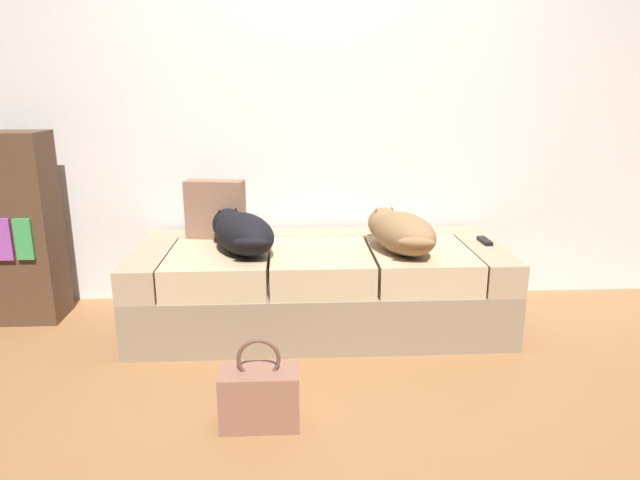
% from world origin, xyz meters
% --- Properties ---
extents(ground_plane, '(10.00, 10.00, 0.00)m').
position_xyz_m(ground_plane, '(0.00, 0.00, 0.00)').
color(ground_plane, '#97643B').
extents(back_wall, '(6.40, 0.10, 2.80)m').
position_xyz_m(back_wall, '(0.00, 1.58, 1.40)').
color(back_wall, silver).
rests_on(back_wall, ground).
extents(couch, '(2.06, 0.86, 0.47)m').
position_xyz_m(couch, '(0.00, 1.05, 0.23)').
color(couch, '#8A765D').
rests_on(couch, ground).
extents(dog_dark, '(0.46, 0.61, 0.22)m').
position_xyz_m(dog_dark, '(-0.43, 0.96, 0.58)').
color(dog_dark, black).
rests_on(dog_dark, couch).
extents(dog_tan, '(0.41, 0.62, 0.22)m').
position_xyz_m(dog_tan, '(0.43, 0.93, 0.58)').
color(dog_tan, olive).
rests_on(dog_tan, couch).
extents(tv_remote, '(0.05, 0.15, 0.02)m').
position_xyz_m(tv_remote, '(0.95, 1.07, 0.48)').
color(tv_remote, black).
rests_on(tv_remote, couch).
extents(throw_pillow, '(0.35, 0.17, 0.34)m').
position_xyz_m(throw_pillow, '(-0.60, 1.28, 0.64)').
color(throw_pillow, '#845D47').
rests_on(throw_pillow, couch).
extents(handbag, '(0.32, 0.18, 0.38)m').
position_xyz_m(handbag, '(-0.30, 0.05, 0.13)').
color(handbag, '#8D5C49').
rests_on(handbag, ground).
extents(bookshelf, '(0.56, 0.30, 1.10)m').
position_xyz_m(bookshelf, '(-1.80, 1.24, 0.55)').
color(bookshelf, '#4E3523').
rests_on(bookshelf, ground).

